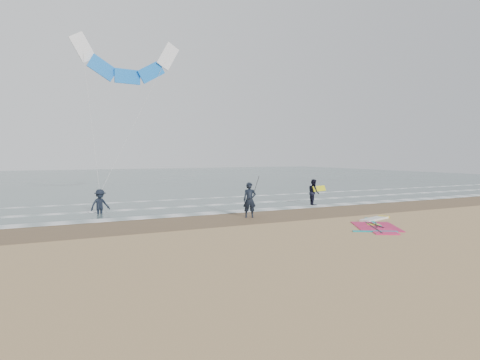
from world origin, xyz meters
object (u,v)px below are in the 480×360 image
windsurf_rig (377,224)px  surf_kite (127,64)px  person_standing (250,200)px  person_wading (100,199)px  person_walking (314,192)px

windsurf_rig → surf_kite: bearing=128.4°
person_standing → person_wading: (-7.37, 5.14, -0.07)m
person_walking → person_wading: 14.30m
windsurf_rig → surf_kite: (-9.80, 12.35, 9.39)m
windsurf_rig → surf_kite: 18.35m
windsurf_rig → person_wading: person_wading is taller
person_standing → surf_kite: size_ratio=0.20×
windsurf_rig → surf_kite: size_ratio=0.48×
person_standing → person_wading: person_standing is taller
person_standing → person_walking: size_ratio=1.09×
windsurf_rig → person_standing: size_ratio=2.39×
person_standing → surf_kite: surf_kite is taller
person_walking → surf_kite: bearing=89.7°
person_standing → surf_kite: bearing=147.6°
windsurf_rig → person_wading: 15.79m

